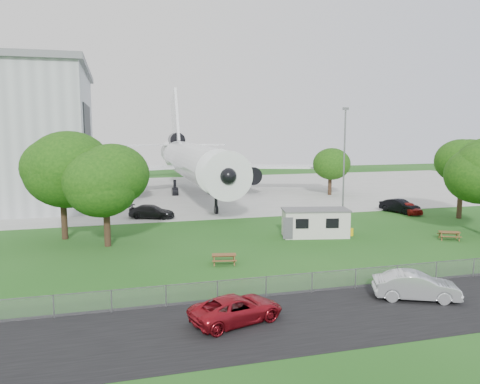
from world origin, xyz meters
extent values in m
plane|color=#2F6423|center=(0.00, 0.00, 0.00)|extent=(160.00, 160.00, 0.00)
cube|color=black|center=(0.00, -13.00, 0.01)|extent=(120.00, 8.00, 0.02)
cube|color=#B7B7B2|center=(0.00, 38.00, 0.01)|extent=(120.00, 46.00, 0.03)
cube|color=#2D3033|center=(-16.93, 33.00, 6.75)|extent=(0.16, 16.00, 12.96)
cylinder|color=white|center=(-2.00, 34.00, 5.10)|extent=(5.40, 34.00, 5.40)
cone|color=white|center=(-2.00, 15.00, 5.10)|extent=(5.40, 5.50, 5.40)
cone|color=white|center=(-2.00, 55.00, 5.90)|extent=(4.86, 9.00, 4.86)
cube|color=white|center=(-14.50, 37.20, 3.90)|extent=(21.36, 10.77, 0.36)
cube|color=white|center=(10.50, 37.20, 3.90)|extent=(21.36, 10.77, 0.36)
cube|color=white|center=(-2.00, 55.00, 11.60)|extent=(0.46, 9.96, 12.17)
cylinder|color=#515459|center=(-10.50, 33.50, 3.00)|extent=(2.50, 4.20, 2.50)
cylinder|color=#515459|center=(6.50, 33.50, 3.00)|extent=(2.50, 4.20, 2.50)
cylinder|color=#515459|center=(-2.00, 54.00, 7.90)|extent=(2.60, 4.50, 2.60)
cylinder|color=black|center=(-2.00, 18.50, 1.20)|extent=(0.36, 0.36, 2.40)
cylinder|color=black|center=(-4.80, 35.00, 1.20)|extent=(0.44, 0.44, 2.40)
cylinder|color=black|center=(0.80, 35.00, 1.20)|extent=(0.44, 0.44, 2.40)
cube|color=silver|center=(4.52, 4.53, 1.25)|extent=(6.38, 3.65, 2.50)
cube|color=#59595B|center=(4.52, 4.53, 2.56)|extent=(6.62, 3.89, 0.12)
cylinder|color=gold|center=(7.92, 3.93, 0.35)|extent=(0.50, 0.50, 0.70)
cube|color=gray|center=(0.00, -9.50, 0.00)|extent=(58.00, 0.04, 1.30)
cylinder|color=slate|center=(8.20, 6.20, 6.00)|extent=(0.16, 0.16, 12.00)
cylinder|color=#382619|center=(-18.18, 9.59, 1.78)|extent=(0.56, 0.56, 3.57)
sphere|color=#2D6213|center=(-18.18, 9.59, 6.14)|extent=(7.90, 7.90, 7.90)
cylinder|color=#382619|center=(-14.36, 5.83, 1.63)|extent=(0.56, 0.56, 3.25)
sphere|color=#2D6213|center=(-14.36, 5.83, 5.61)|extent=(7.13, 7.13, 7.13)
cylinder|color=#382619|center=(23.98, 8.51, 1.91)|extent=(0.56, 0.56, 3.83)
sphere|color=#2D6213|center=(23.98, 8.51, 6.60)|extent=(7.55, 7.55, 7.55)
cylinder|color=#382619|center=(18.04, 29.25, 1.28)|extent=(0.56, 0.56, 2.56)
sphere|color=#2D6213|center=(18.04, 29.25, 4.41)|extent=(5.87, 5.87, 5.87)
imported|color=silver|center=(3.51, -12.17, 0.81)|extent=(5.22, 3.52, 1.63)
imported|color=maroon|center=(-7.64, -12.55, 0.70)|extent=(5.52, 3.69, 1.41)
imported|color=maroon|center=(20.08, 12.46, 0.70)|extent=(1.67, 4.13, 1.41)
imported|color=black|center=(19.52, 13.34, 0.80)|extent=(3.28, 5.14, 1.60)
imported|color=black|center=(-9.65, 17.58, 0.75)|extent=(5.58, 3.84, 1.50)
camera|label=1|loc=(-13.61, -35.28, 10.16)|focal=35.00mm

